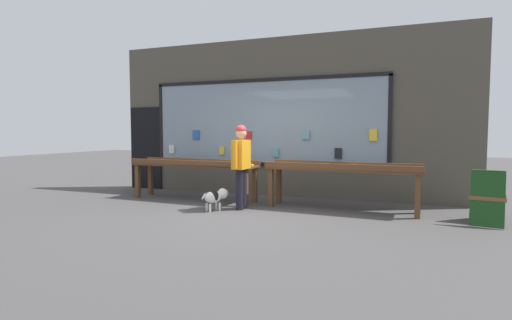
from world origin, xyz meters
name	(u,v)px	position (x,y,z in m)	size (l,w,h in m)	color
ground_plane	(240,216)	(0.00, 0.00, 0.00)	(40.00, 40.00, 0.00)	#474444
shopfront_facade	(279,118)	(-0.07, 2.39, 1.78)	(8.26, 0.29, 3.59)	#4C473D
display_table_left	(194,167)	(-1.58, 1.15, 0.71)	(2.89, 0.72, 0.88)	brown
display_table_right	(341,172)	(1.57, 1.15, 0.72)	(2.89, 0.74, 0.89)	brown
person_browsing	(241,161)	(-0.21, 0.56, 0.92)	(0.22, 0.64, 1.60)	black
small_dog	(215,196)	(-0.61, 0.25, 0.27)	(0.39, 0.53, 0.40)	white
sandwich_board_sign	(488,197)	(3.93, 0.86, 0.43)	(0.59, 0.80, 0.84)	#193F19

